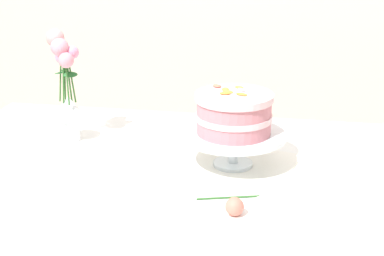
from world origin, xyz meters
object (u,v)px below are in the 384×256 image
at_px(fallen_rose, 234,206).
at_px(dining_table, 164,202).
at_px(cake_stand, 233,139).
at_px(layer_cake, 234,113).
at_px(flower_vase, 66,88).

bearing_deg(fallen_rose, dining_table, 136.55).
relative_size(dining_table, cake_stand, 4.83).
relative_size(cake_stand, layer_cake, 1.36).
distance_m(dining_table, fallen_rose, 0.32).
bearing_deg(flower_vase, dining_table, -29.36).
height_order(dining_table, layer_cake, layer_cake).
height_order(dining_table, cake_stand, cake_stand).
distance_m(flower_vase, fallen_rose, 0.71).
relative_size(dining_table, layer_cake, 6.58).
height_order(cake_stand, flower_vase, flower_vase).
bearing_deg(layer_cake, fallen_rose, -82.47).
distance_m(dining_table, cake_stand, 0.26).
bearing_deg(flower_vase, layer_cake, -12.34).
bearing_deg(cake_stand, fallen_rose, -82.48).
bearing_deg(layer_cake, cake_stand, -56.94).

